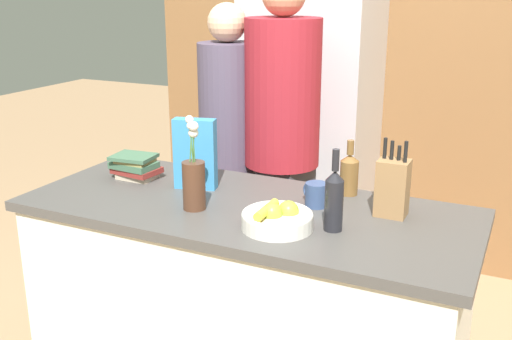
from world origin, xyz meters
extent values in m
cube|color=silver|center=(0.00, 0.00, 0.44)|extent=(1.73, 0.73, 0.89)
cube|color=#474442|center=(0.00, 0.00, 0.91)|extent=(1.80, 0.76, 0.04)
cube|color=brown|center=(0.00, 1.79, 1.30)|extent=(3.00, 0.12, 2.60)
cube|color=#B7B7BC|center=(-0.26, 1.43, 0.94)|extent=(0.74, 0.60, 1.88)
cylinder|color=#B7B7BC|center=(-0.31, 1.11, 1.03)|extent=(0.02, 0.02, 1.03)
cylinder|color=silver|center=(0.21, -0.16, 0.95)|extent=(0.26, 0.26, 0.05)
torus|color=silver|center=(0.21, -0.16, 0.98)|extent=(0.26, 0.26, 0.02)
sphere|color=red|center=(0.19, -0.17, 0.98)|extent=(0.07, 0.07, 0.07)
sphere|color=#99B233|center=(0.19, -0.17, 0.99)|extent=(0.08, 0.08, 0.08)
sphere|color=#99B233|center=(0.23, -0.12, 0.98)|extent=(0.08, 0.08, 0.08)
cylinder|color=yellow|center=(0.17, -0.18, 1.00)|extent=(0.04, 0.16, 0.03)
cube|color=olive|center=(0.54, 0.14, 1.04)|extent=(0.12, 0.10, 0.22)
cylinder|color=black|center=(0.50, 0.15, 1.18)|extent=(0.01, 0.01, 0.09)
cylinder|color=black|center=(0.53, 0.15, 1.17)|extent=(0.01, 0.01, 0.08)
cylinder|color=black|center=(0.56, 0.15, 1.17)|extent=(0.01, 0.01, 0.07)
cylinder|color=black|center=(0.58, 0.14, 1.18)|extent=(0.01, 0.01, 0.09)
cylinder|color=#4C2D1E|center=(-0.16, -0.12, 1.02)|extent=(0.09, 0.09, 0.19)
cylinder|color=#477538|center=(-0.16, -0.12, 1.19)|extent=(0.01, 0.01, 0.14)
sphere|color=white|center=(-0.16, -0.12, 1.26)|extent=(0.04, 0.04, 0.04)
cylinder|color=#477538|center=(-0.16, -0.11, 1.17)|extent=(0.01, 0.01, 0.11)
sphere|color=white|center=(-0.17, -0.11, 1.23)|extent=(0.04, 0.04, 0.04)
cylinder|color=#477538|center=(-0.17, -0.12, 1.20)|extent=(0.01, 0.02, 0.16)
sphere|color=white|center=(-0.18, -0.11, 1.28)|extent=(0.03, 0.03, 0.03)
cylinder|color=#477538|center=(-0.17, -0.12, 1.19)|extent=(0.02, 0.01, 0.14)
sphere|color=white|center=(-0.17, -0.13, 1.26)|extent=(0.03, 0.03, 0.03)
cube|color=teal|center=(-0.29, 0.10, 1.08)|extent=(0.19, 0.10, 0.30)
cylinder|color=#334770|center=(0.25, 0.11, 0.97)|extent=(0.09, 0.09, 0.10)
torus|color=#334770|center=(0.21, 0.14, 0.98)|extent=(0.06, 0.04, 0.07)
cube|color=#B7A88E|center=(-0.59, 0.10, 0.94)|extent=(0.17, 0.11, 0.02)
cube|color=maroon|center=(-0.60, 0.10, 0.96)|extent=(0.21, 0.16, 0.03)
cube|color=#3D6047|center=(-0.60, 0.09, 0.99)|extent=(0.20, 0.14, 0.03)
cube|color=#99844C|center=(-0.59, 0.09, 1.01)|extent=(0.15, 0.12, 0.02)
cube|color=#3D6047|center=(-0.60, 0.09, 1.03)|extent=(0.20, 0.16, 0.02)
cylinder|color=brown|center=(0.33, 0.30, 1.00)|extent=(0.08, 0.08, 0.14)
cone|color=brown|center=(0.33, 0.30, 1.08)|extent=(0.08, 0.08, 0.03)
cylinder|color=brown|center=(0.33, 0.30, 1.13)|extent=(0.03, 0.03, 0.06)
cylinder|color=black|center=(0.39, -0.09, 1.02)|extent=(0.07, 0.07, 0.19)
cone|color=black|center=(0.39, -0.09, 1.13)|extent=(0.07, 0.07, 0.04)
cylinder|color=black|center=(0.39, -0.09, 1.19)|extent=(0.03, 0.03, 0.08)
cube|color=#383842|center=(-0.45, 0.70, 0.40)|extent=(0.29, 0.25, 0.81)
cylinder|color=#4C4256|center=(-0.45, 0.70, 1.15)|extent=(0.31, 0.31, 0.67)
sphere|color=#DBAD89|center=(-0.45, 0.70, 1.58)|extent=(0.20, 0.20, 0.20)
cube|color=#383842|center=(-0.16, 0.73, 0.44)|extent=(0.35, 0.29, 0.88)
cylinder|color=maroon|center=(-0.16, 0.73, 1.25)|extent=(0.38, 0.38, 0.73)
camera|label=1|loc=(0.99, -1.99, 1.77)|focal=42.00mm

